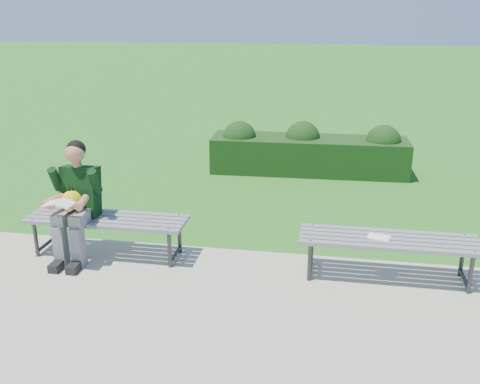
{
  "coord_description": "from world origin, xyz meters",
  "views": [
    {
      "loc": [
        1.02,
        -5.58,
        2.67
      ],
      "look_at": [
        0.08,
        -0.21,
        0.8
      ],
      "focal_mm": 40.0,
      "sensor_mm": 36.0,
      "label": 1
    }
  ],
  "objects_px": {
    "hedge": "(309,151)",
    "bench_left": "(107,222)",
    "paper_sheet": "(379,237)",
    "bench_right": "(388,243)",
    "seated_boy": "(76,198)"
  },
  "relations": [
    {
      "from": "hedge",
      "to": "bench_left",
      "type": "height_order",
      "value": "hedge"
    },
    {
      "from": "bench_left",
      "to": "paper_sheet",
      "type": "bearing_deg",
      "value": -0.77
    },
    {
      "from": "bench_left",
      "to": "paper_sheet",
      "type": "height_order",
      "value": "bench_left"
    },
    {
      "from": "bench_right",
      "to": "hedge",
      "type": "bearing_deg",
      "value": 104.85
    },
    {
      "from": "hedge",
      "to": "seated_boy",
      "type": "height_order",
      "value": "seated_boy"
    },
    {
      "from": "bench_left",
      "to": "paper_sheet",
      "type": "distance_m",
      "value": 2.96
    },
    {
      "from": "bench_left",
      "to": "hedge",
      "type": "bearing_deg",
      "value": 61.32
    },
    {
      "from": "bench_left",
      "to": "bench_right",
      "type": "relative_size",
      "value": 1.0
    },
    {
      "from": "hedge",
      "to": "seated_boy",
      "type": "bearing_deg",
      "value": -121.46
    },
    {
      "from": "hedge",
      "to": "seated_boy",
      "type": "xyz_separation_m",
      "value": [
        -2.35,
        -3.85,
        0.34
      ]
    },
    {
      "from": "bench_right",
      "to": "seated_boy",
      "type": "distance_m",
      "value": 3.37
    },
    {
      "from": "hedge",
      "to": "paper_sheet",
      "type": "relative_size",
      "value": 13.11
    },
    {
      "from": "bench_right",
      "to": "bench_left",
      "type": "bearing_deg",
      "value": 179.25
    },
    {
      "from": "bench_right",
      "to": "paper_sheet",
      "type": "distance_m",
      "value": 0.12
    },
    {
      "from": "hedge",
      "to": "bench_right",
      "type": "distance_m",
      "value": 3.92
    }
  ]
}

